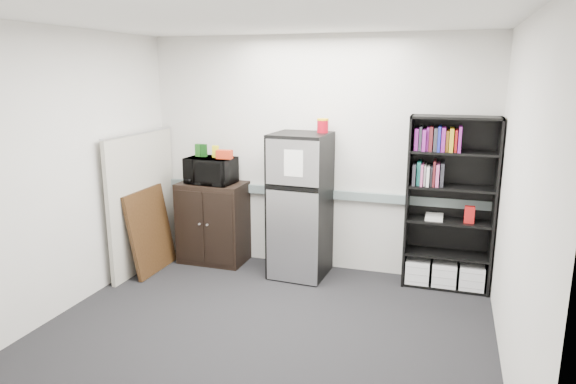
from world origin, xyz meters
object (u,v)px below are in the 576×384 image
(cabinet, at_px, (213,222))
(refrigerator, at_px, (300,206))
(microwave, at_px, (211,170))
(cubicle_partition, at_px, (143,201))
(bookshelf, at_px, (450,205))

(cabinet, distance_m, refrigerator, 1.18)
(microwave, distance_m, refrigerator, 1.18)
(cubicle_partition, bearing_deg, bookshelf, 8.06)
(refrigerator, bearing_deg, cubicle_partition, -166.22)
(cubicle_partition, height_order, refrigerator, refrigerator)
(bookshelf, xyz_separation_m, cubicle_partition, (-3.43, -0.49, -0.10))
(bookshelf, height_order, microwave, bookshelf)
(bookshelf, relative_size, microwave, 3.31)
(microwave, bearing_deg, bookshelf, 4.88)
(cubicle_partition, xyz_separation_m, cabinet, (0.69, 0.42, -0.32))
(cabinet, bearing_deg, cubicle_partition, -148.75)
(bookshelf, xyz_separation_m, cabinet, (-2.74, -0.06, -0.42))
(cubicle_partition, distance_m, refrigerator, 1.85)
(microwave, relative_size, refrigerator, 0.34)
(cabinet, xyz_separation_m, refrigerator, (1.13, -0.08, 0.32))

